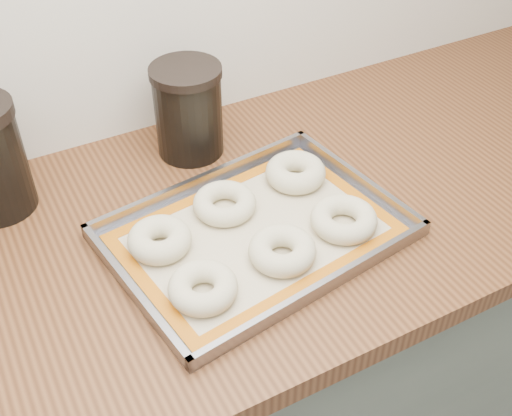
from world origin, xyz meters
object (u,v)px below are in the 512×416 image
baking_tray (256,233)px  bagel_front_right (344,219)px  bagel_back_left (160,240)px  bagel_back_mid (225,203)px  bagel_front_left (203,288)px  bagel_back_right (296,172)px  canister_right (188,110)px  bagel_front_mid (282,250)px

baking_tray → bagel_front_right: 0.15m
bagel_back_left → bagel_back_mid: bearing=14.6°
bagel_front_left → bagel_back_left: size_ratio=1.01×
bagel_back_right → bagel_front_right: bearing=-87.7°
bagel_back_right → canister_right: canister_right is taller
bagel_front_left → bagel_front_mid: 0.14m
bagel_front_left → canister_right: (0.14, 0.36, 0.07)m
bagel_front_mid → bagel_back_right: size_ratio=0.98×
bagel_back_right → bagel_front_left: bearing=-146.4°
bagel_back_right → baking_tray: bearing=-144.8°
bagel_back_mid → bagel_front_left: bearing=-125.4°
baking_tray → bagel_back_right: size_ratio=4.67×
baking_tray → bagel_back_left: bagel_back_left is taller
bagel_back_left → bagel_back_right: bearing=9.9°
bagel_front_mid → canister_right: (-0.00, 0.34, 0.07)m
baking_tray → bagel_back_left: (-0.15, 0.04, 0.02)m
bagel_front_left → bagel_back_left: 0.13m
bagel_front_mid → canister_right: bearing=90.6°
bagel_front_mid → bagel_back_left: 0.19m
baking_tray → bagel_back_left: size_ratio=4.94×
baking_tray → bagel_back_right: bearing=35.2°
bagel_front_left → bagel_back_right: 0.31m
baking_tray → bagel_front_mid: bearing=-83.0°
bagel_back_left → canister_right: bearing=56.2°
bagel_front_left → bagel_front_right: 0.27m
bagel_front_right → canister_right: 0.36m
bagel_front_left → canister_right: size_ratio=0.59×
bagel_front_mid → bagel_back_right: 0.20m
bagel_front_left → bagel_front_right: bearing=6.1°
baking_tray → bagel_back_mid: bagel_back_mid is taller
bagel_front_left → bagel_back_right: (0.26, 0.17, 0.00)m
bagel_front_left → bagel_back_right: bagel_back_right is taller
bagel_back_left → bagel_back_mid: size_ratio=0.95×
canister_right → bagel_front_right: bearing=-68.4°
baking_tray → bagel_back_left: bearing=164.4°
bagel_front_mid → canister_right: size_ratio=0.60×
bagel_front_right → bagel_back_right: 0.14m
bagel_front_mid → bagel_back_mid: (-0.03, 0.15, -0.00)m
bagel_front_left → bagel_back_mid: size_ratio=0.96×
bagel_front_right → bagel_back_mid: bagel_front_right is taller
bagel_back_left → bagel_back_mid: 0.13m
bagel_back_left → bagel_front_left: bearing=-81.7°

